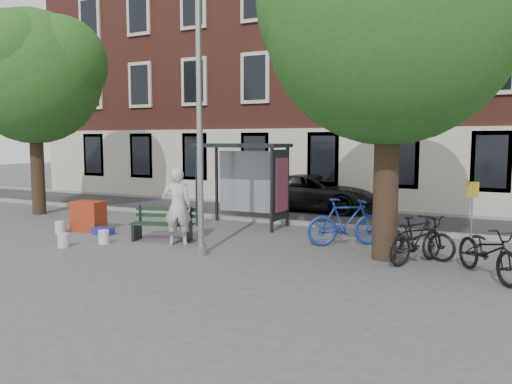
{
  "coord_description": "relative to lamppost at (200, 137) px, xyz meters",
  "views": [
    {
      "loc": [
        6.34,
        -9.88,
        2.71
      ],
      "look_at": [
        0.72,
        1.5,
        1.4
      ],
      "focal_mm": 35.0,
      "sensor_mm": 36.0,
      "label": 1
    }
  ],
  "objects": [
    {
      "name": "ground",
      "position": [
        0.0,
        0.0,
        -2.78
      ],
      "size": [
        90.0,
        90.0,
        0.0
      ],
      "primitive_type": "plane",
      "color": "#4C4C4F",
      "rests_on": "ground"
    },
    {
      "name": "road",
      "position": [
        0.0,
        7.0,
        -2.78
      ],
      "size": [
        40.0,
        4.0,
        0.01
      ],
      "primitive_type": "cube",
      "color": "#28282B",
      "rests_on": "ground"
    },
    {
      "name": "curb_near",
      "position": [
        0.0,
        5.0,
        -2.72
      ],
      "size": [
        40.0,
        0.25,
        0.12
      ],
      "primitive_type": "cube",
      "color": "gray",
      "rests_on": "ground"
    },
    {
      "name": "curb_far",
      "position": [
        0.0,
        9.0,
        -2.72
      ],
      "size": [
        40.0,
        0.25,
        0.12
      ],
      "primitive_type": "cube",
      "color": "gray",
      "rests_on": "ground"
    },
    {
      "name": "building_row",
      "position": [
        0.0,
        13.0,
        4.22
      ],
      "size": [
        30.0,
        8.0,
        14.0
      ],
      "primitive_type": "cube",
      "color": "brown",
      "rests_on": "ground"
    },
    {
      "name": "lamppost",
      "position": [
        0.0,
        0.0,
        0.0
      ],
      "size": [
        0.28,
        0.35,
        6.11
      ],
      "color": "#9EA0A3",
      "rests_on": "ground"
    },
    {
      "name": "tree_right",
      "position": [
        4.01,
        1.38,
        2.83
      ],
      "size": [
        5.76,
        5.6,
        8.2
      ],
      "color": "black",
      "rests_on": "ground"
    },
    {
      "name": "tree_left",
      "position": [
        -8.99,
        2.88,
        2.43
      ],
      "size": [
        5.18,
        4.86,
        7.4
      ],
      "color": "black",
      "rests_on": "ground"
    },
    {
      "name": "bus_shelter",
      "position": [
        -0.61,
        4.11,
        -0.87
      ],
      "size": [
        2.85,
        1.45,
        2.62
      ],
      "color": "#1E2328",
      "rests_on": "ground"
    },
    {
      "name": "painter",
      "position": [
        -1.16,
        0.71,
        -1.78
      ],
      "size": [
        0.87,
        0.74,
        2.01
      ],
      "primitive_type": "imported",
      "rotation": [
        0.0,
        0.0,
        3.55
      ],
      "color": "silver",
      "rests_on": "ground"
    },
    {
      "name": "bench",
      "position": [
        -1.87,
        1.01,
        -2.38
      ],
      "size": [
        1.8,
        1.0,
        0.88
      ],
      "rotation": [
        0.0,
        0.0,
        0.28
      ],
      "color": "#1E2328",
      "rests_on": "ground"
    },
    {
      "name": "bike_a",
      "position": [
        4.61,
        2.03,
        -2.28
      ],
      "size": [
        2.03,
        1.24,
        1.01
      ],
      "primitive_type": "imported",
      "rotation": [
        0.0,
        0.0,
        1.25
      ],
      "color": "black",
      "rests_on": "ground"
    },
    {
      "name": "bike_b",
      "position": [
        2.79,
        2.56,
        -2.17
      ],
      "size": [
        2.02,
        1.65,
        1.24
      ],
      "primitive_type": "imported",
      "rotation": [
        0.0,
        0.0,
        2.17
      ],
      "color": "navy",
      "rests_on": "ground"
    },
    {
      "name": "bike_c",
      "position": [
        6.17,
        0.84,
        -2.25
      ],
      "size": [
        1.72,
        2.1,
        1.07
      ],
      "primitive_type": "imported",
      "rotation": [
        0.0,
        0.0,
        0.58
      ],
      "color": "black",
      "rests_on": "ground"
    },
    {
      "name": "bike_d",
      "position": [
        4.72,
        1.4,
        -2.24
      ],
      "size": [
        1.31,
        1.82,
        1.08
      ],
      "primitive_type": "imported",
      "rotation": [
        0.0,
        0.0,
        2.64
      ],
      "color": "black",
      "rests_on": "ground"
    },
    {
      "name": "car_dark",
      "position": [
        -0.17,
        8.4,
        -2.08
      ],
      "size": [
        5.04,
        2.33,
        1.4
      ],
      "primitive_type": "imported",
      "rotation": [
        0.0,
        0.0,
        1.57
      ],
      "color": "black",
      "rests_on": "ground"
    },
    {
      "name": "red_stand",
      "position": [
        -4.74,
        1.18,
        -2.33
      ],
      "size": [
        0.95,
        0.68,
        0.9
      ],
      "primitive_type": "cube",
      "rotation": [
        0.0,
        0.0,
        0.09
      ],
      "color": "#A03115",
      "rests_on": "ground"
    },
    {
      "name": "blue_crate",
      "position": [
        -3.94,
        0.94,
        -2.68
      ],
      "size": [
        0.6,
        0.48,
        0.2
      ],
      "primitive_type": "cube",
      "rotation": [
        0.0,
        0.0,
        -0.15
      ],
      "color": "#212499",
      "rests_on": "ground"
    },
    {
      "name": "bucket_a",
      "position": [
        -3.6,
        -0.84,
        -2.6
      ],
      "size": [
        0.28,
        0.28,
        0.36
      ],
      "primitive_type": "cylinder",
      "rotation": [
        0.0,
        0.0,
        -0.01
      ],
      "color": "silver",
      "rests_on": "ground"
    },
    {
      "name": "bucket_b",
      "position": [
        -3.0,
        -0.04,
        -2.6
      ],
      "size": [
        0.31,
        0.31,
        0.36
      ],
      "primitive_type": "cylinder",
      "rotation": [
        0.0,
        0.0,
        -0.1
      ],
      "color": "silver",
      "rests_on": "ground"
    },
    {
      "name": "bucket_c",
      "position": [
        -5.2,
        0.5,
        -2.6
      ],
      "size": [
        0.35,
        0.35,
        0.36
      ],
      "primitive_type": "cylinder",
      "rotation": [
        0.0,
        0.0,
        -0.3
      ],
      "color": "silver",
      "rests_on": "ground"
    },
    {
      "name": "notice_sign",
      "position": [
        5.72,
        3.5,
        -1.59
      ],
      "size": [
        0.28,
        0.13,
        1.7
      ],
      "rotation": [
        0.0,
        0.0,
        -0.35
      ],
      "color": "#9EA0A3",
      "rests_on": "ground"
    }
  ]
}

